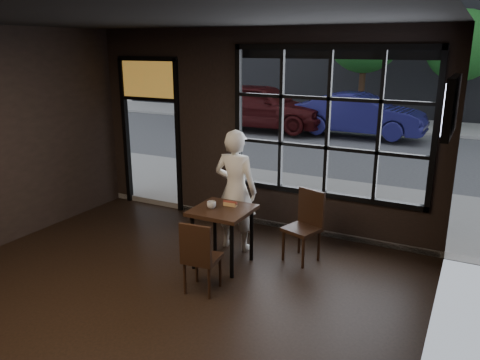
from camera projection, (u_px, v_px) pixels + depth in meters
The scene contains 17 objects.
floor at pixel (112, 330), 5.00m from camera, with size 6.00×7.00×0.02m, color black.
ceiling at pixel (85, 10), 4.11m from camera, with size 6.00×7.00×0.02m, color black.
wall_right at pixel (427, 243), 3.22m from camera, with size 0.04×7.00×3.20m, color black.
window_frame at pixel (328, 124), 6.95m from camera, with size 3.06×0.12×2.28m, color black.
stained_transom at pixel (149, 79), 8.26m from camera, with size 1.20×0.06×0.70m, color orange.
street_asphalt at pixel (418, 102), 25.47m from camera, with size 60.00×41.00×0.04m, color #545456.
cafe_table at pixel (223, 236), 6.37m from camera, with size 0.76×0.76×0.82m, color black.
chair_near at pixel (202, 256), 5.67m from camera, with size 0.40×0.40×0.93m, color black.
chair_window at pixel (302, 227), 6.47m from camera, with size 0.43×0.43×1.00m, color black.
man at pixel (236, 190), 6.78m from camera, with size 0.65×0.43×1.79m, color white.
hotdog at pixel (230, 204), 6.36m from camera, with size 0.20×0.08×0.06m, color tan, non-canonical shape.
cup at pixel (211, 205), 6.26m from camera, with size 0.12×0.12×0.10m, color silver.
tv at pixel (452, 106), 4.90m from camera, with size 0.12×1.05×0.62m, color black.
navy_car at pixel (360, 114), 15.17m from camera, with size 1.44×4.12×1.36m, color #191852.
maroon_car at pixel (261, 106), 16.38m from camera, with size 1.89×4.69×1.60m, color #390C0D.
tree_left at pixel (365, 35), 16.97m from camera, with size 2.75×2.75×4.69m.
tree_right at pixel (462, 46), 16.09m from camera, with size 2.42×2.42×4.13m.
Camera 1 is at (3.23, -3.24, 2.91)m, focal length 35.00 mm.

